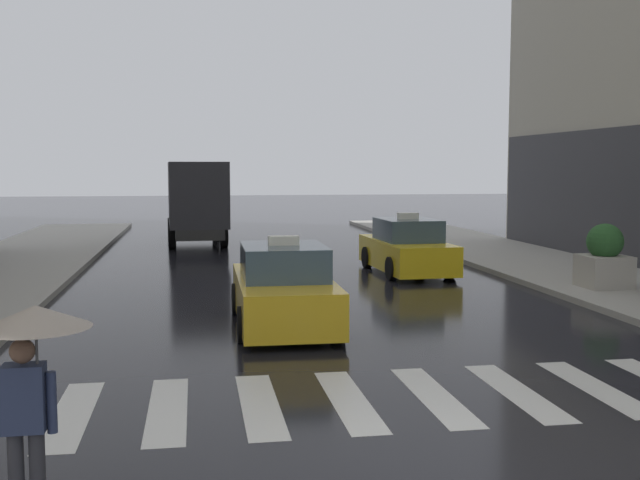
# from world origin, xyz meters

# --- Properties ---
(crosswalk_markings) EXTENTS (11.30, 2.80, 0.01)m
(crosswalk_markings) POSITION_xyz_m (0.00, 3.00, 0.00)
(crosswalk_markings) COLOR silver
(crosswalk_markings) RESTS_ON ground
(taxi_lead) EXTENTS (1.97, 4.56, 1.80)m
(taxi_lead) POSITION_xyz_m (-0.91, 7.94, 0.72)
(taxi_lead) COLOR gold
(taxi_lead) RESTS_ON ground
(taxi_second) EXTENTS (2.03, 4.59, 1.80)m
(taxi_second) POSITION_xyz_m (3.61, 14.90, 0.72)
(taxi_second) COLOR yellow
(taxi_second) RESTS_ON ground
(box_truck) EXTENTS (2.52, 7.62, 3.35)m
(box_truck) POSITION_xyz_m (-2.56, 24.59, 1.85)
(box_truck) COLOR #2D2D2D
(box_truck) RESTS_ON ground
(pedestrian_with_umbrella) EXTENTS (0.96, 0.96, 1.94)m
(pedestrian_with_umbrella) POSITION_xyz_m (-4.03, 0.02, 1.52)
(pedestrian_with_umbrella) COLOR #333338
(pedestrian_with_umbrella) RESTS_ON ground
(planter_mid_block) EXTENTS (1.10, 1.10, 1.60)m
(planter_mid_block) POSITION_xyz_m (7.46, 10.55, 0.87)
(planter_mid_block) COLOR #A8A399
(planter_mid_block) RESTS_ON curb_right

